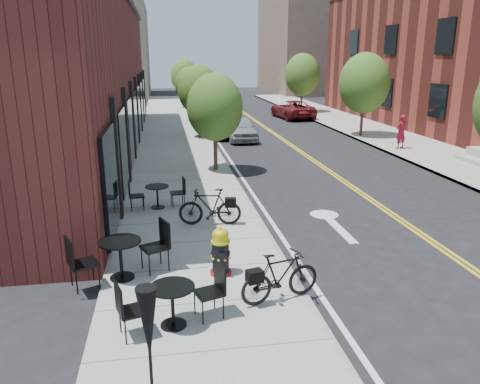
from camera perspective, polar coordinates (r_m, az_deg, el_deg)
ground at (r=10.68m, az=5.84°, el=-9.01°), size 120.00×120.00×0.00m
sidewalk_near at (r=19.83m, az=-7.32°, el=3.09°), size 4.00×70.00×0.12m
sidewalk_far at (r=23.49m, az=23.42°, el=3.95°), size 4.00×70.00×0.12m
building_near at (r=23.64m, az=-19.29°, el=12.89°), size 5.00×28.00×7.00m
bg_building_left at (r=57.55m, az=-15.34°, el=16.23°), size 8.00×14.00×10.00m
bg_building_right at (r=62.17m, az=8.48°, el=17.50°), size 10.00×16.00×12.00m
tree_near_a at (r=18.51m, az=-3.08°, el=10.26°), size 2.20×2.20×3.81m
tree_near_b at (r=26.44m, az=-5.06°, el=12.28°), size 2.30×2.30×3.98m
tree_near_c at (r=34.42m, az=-6.12°, el=12.87°), size 2.10×2.10×3.67m
tree_near_d at (r=42.38m, az=-6.81°, el=13.84°), size 2.40×2.40×4.11m
tree_far_b at (r=27.72m, az=14.92°, el=12.70°), size 2.80×2.80×4.62m
tree_far_c at (r=38.98m, az=7.62°, el=13.99°), size 2.80×2.80×4.62m
fire_hydrant at (r=9.84m, az=-2.38°, el=-7.30°), size 0.59×0.59×1.05m
bicycle_left at (r=12.63m, az=-3.69°, el=-1.81°), size 1.75×0.73×1.02m
bicycle_right at (r=8.86m, az=4.94°, el=-10.22°), size 1.68×0.87×0.97m
bistro_set_a at (r=8.14m, az=-8.24°, el=-12.91°), size 1.83×0.96×0.96m
bistro_set_b at (r=9.92m, az=-14.37°, el=-7.31°), size 2.03×1.26×1.08m
bistro_set_c at (r=14.25m, az=-10.05°, el=-0.19°), size 1.67×0.79×0.89m
patio_umbrella at (r=5.46m, az=-11.05°, el=-16.81°), size 0.33×0.33×2.06m
parked_car_a at (r=26.19m, az=0.03°, el=7.77°), size 1.56×3.86×1.31m
parked_car_b at (r=27.71m, az=-2.19°, el=8.48°), size 1.66×4.71×1.55m
parked_car_c at (r=38.96m, az=-3.66°, el=10.81°), size 2.97×5.91×1.65m
parked_car_far at (r=35.70m, az=6.42°, el=9.98°), size 2.64×4.97×1.33m
pedestrian at (r=24.44m, az=19.03°, el=6.97°), size 0.71×0.59×1.66m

